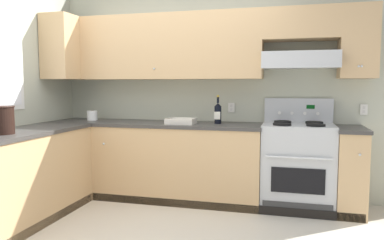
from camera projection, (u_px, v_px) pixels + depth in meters
The scene contains 9 objects.
ground_plane at pixel (135, 240), 3.29m from camera, with size 7.04×7.04×0.00m, color beige.
wall_back at pixel (214, 74), 4.53m from camera, with size 4.68×0.57×2.55m.
counter_back_run at pixel (173, 161), 4.45m from camera, with size 3.60×0.65×0.91m.
counter_left_run at pixel (12, 181), 3.55m from camera, with size 0.63×1.91×0.91m.
stove at pixel (297, 165), 4.11m from camera, with size 0.76×0.62×1.20m.
wine_bottle at pixel (218, 113), 4.30m from camera, with size 0.08×0.08×0.33m.
bowl at pixel (181, 122), 4.29m from camera, with size 0.32×0.25×0.06m.
bucket at pixel (2, 120), 3.38m from camera, with size 0.23×0.23×0.25m.
paper_towel_roll at pixel (92, 115), 4.73m from camera, with size 0.13×0.13×0.12m.
Camera 1 is at (1.28, -2.95, 1.35)m, focal length 35.26 mm.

